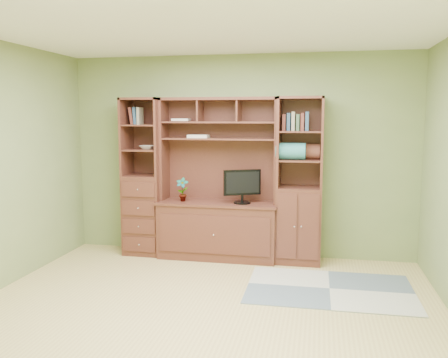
% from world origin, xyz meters
% --- Properties ---
extents(room, '(4.60, 4.10, 2.64)m').
position_xyz_m(room, '(0.00, 0.00, 1.30)').
color(room, tan).
rests_on(room, ground).
extents(center_hutch, '(1.54, 0.53, 2.05)m').
position_xyz_m(center_hutch, '(-0.23, 1.73, 1.02)').
color(center_hutch, '#4C241A').
rests_on(center_hutch, ground).
extents(left_tower, '(0.50, 0.45, 2.05)m').
position_xyz_m(left_tower, '(-1.23, 1.77, 1.02)').
color(left_tower, '#4C241A').
rests_on(left_tower, ground).
extents(right_tower, '(0.55, 0.45, 2.05)m').
position_xyz_m(right_tower, '(0.79, 1.77, 1.02)').
color(right_tower, '#4C241A').
rests_on(right_tower, ground).
extents(rug, '(1.73, 1.16, 0.01)m').
position_xyz_m(rug, '(1.16, 0.85, 0.01)').
color(rug, gray).
rests_on(rug, ground).
extents(monitor, '(0.52, 0.40, 0.59)m').
position_xyz_m(monitor, '(0.09, 1.70, 1.02)').
color(monitor, black).
rests_on(monitor, center_hutch).
extents(orchid, '(0.16, 0.11, 0.30)m').
position_xyz_m(orchid, '(-0.69, 1.70, 0.88)').
color(orchid, '#B2573C').
rests_on(orchid, center_hutch).
extents(magazines, '(0.26, 0.19, 0.04)m').
position_xyz_m(magazines, '(-0.51, 1.82, 1.56)').
color(magazines, beige).
rests_on(magazines, center_hutch).
extents(bowl, '(0.20, 0.20, 0.05)m').
position_xyz_m(bowl, '(-1.18, 1.77, 1.41)').
color(bowl, silver).
rests_on(bowl, left_tower).
extents(blanket_teal, '(0.35, 0.21, 0.21)m').
position_xyz_m(blanket_teal, '(0.68, 1.73, 1.39)').
color(blanket_teal, teal).
rests_on(blanket_teal, right_tower).
extents(blanket_red, '(0.34, 0.19, 0.19)m').
position_xyz_m(blanket_red, '(0.86, 1.85, 1.38)').
color(blanket_red, brown).
rests_on(blanket_red, right_tower).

